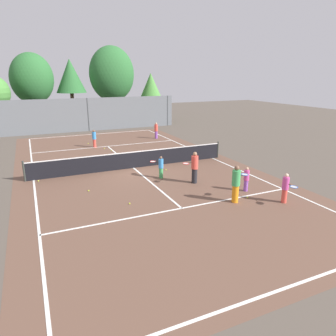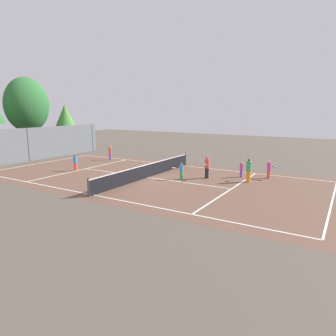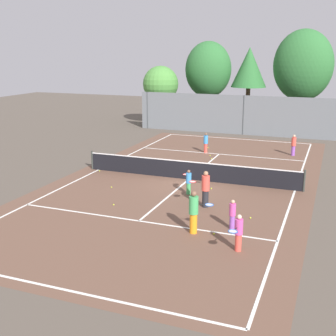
% 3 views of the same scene
% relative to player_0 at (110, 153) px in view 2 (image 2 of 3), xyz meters
% --- Properties ---
extents(ground_plane, '(80.00, 80.00, 0.00)m').
position_rel_player_0_xyz_m(ground_plane, '(-4.63, -7.75, -0.71)').
color(ground_plane, brown).
extents(court_surface, '(13.00, 25.00, 0.01)m').
position_rel_player_0_xyz_m(court_surface, '(-4.63, -7.75, -0.71)').
color(court_surface, brown).
rests_on(court_surface, ground_plane).
extents(tennis_net, '(11.90, 0.10, 1.10)m').
position_rel_player_0_xyz_m(tennis_net, '(-4.63, -7.75, -0.20)').
color(tennis_net, '#333833').
rests_on(tennis_net, ground_plane).
extents(perimeter_fence, '(18.00, 0.12, 3.20)m').
position_rel_player_0_xyz_m(perimeter_fence, '(-4.63, 6.25, 0.89)').
color(perimeter_fence, slate).
rests_on(perimeter_fence, ground_plane).
extents(tree_3, '(2.79, 2.79, 5.55)m').
position_rel_player_0_xyz_m(tree_3, '(3.63, 10.49, 3.26)').
color(tree_3, brown).
rests_on(tree_3, ground_plane).
extents(tree_4, '(5.13, 4.15, 8.51)m').
position_rel_player_0_xyz_m(tree_4, '(-0.67, 11.70, 4.71)').
color(tree_4, brown).
rests_on(tree_4, ground_plane).
extents(player_0, '(0.30, 0.30, 1.39)m').
position_rel_player_0_xyz_m(player_0, '(0.00, 0.00, 0.00)').
color(player_0, purple).
rests_on(player_0, ground_plane).
extents(player_1, '(0.41, 0.86, 1.32)m').
position_rel_player_0_xyz_m(player_1, '(-0.31, -15.44, -0.02)').
color(player_1, '#E54C3F').
rests_on(player_1, ground_plane).
extents(player_2, '(0.25, 0.25, 1.18)m').
position_rel_player_0_xyz_m(player_2, '(-0.94, -13.60, -0.10)').
color(player_2, purple).
rests_on(player_2, ground_plane).
extents(player_3, '(0.29, 0.29, 1.35)m').
position_rel_player_0_xyz_m(player_3, '(-5.60, -1.25, -0.02)').
color(player_3, '#E54C3F').
rests_on(player_3, ground_plane).
extents(player_4, '(0.93, 0.48, 1.63)m').
position_rel_player_0_xyz_m(player_4, '(-2.62, -11.57, 0.13)').
color(player_4, '#232328').
rests_on(player_4, ground_plane).
extents(player_5, '(0.64, 0.80, 1.21)m').
position_rel_player_0_xyz_m(player_5, '(-3.87, -10.12, -0.08)').
color(player_5, '#3FA559').
rests_on(player_5, ground_plane).
extents(player_6, '(0.94, 0.53, 1.66)m').
position_rel_player_0_xyz_m(player_6, '(-2.20, -14.50, 0.14)').
color(player_6, orange).
rests_on(player_6, ground_plane).
extents(ball_crate, '(0.41, 0.31, 0.43)m').
position_rel_player_0_xyz_m(ball_crate, '(-4.24, -6.11, -0.53)').
color(ball_crate, blue).
rests_on(ball_crate, ground_plane).
extents(tennis_ball_0, '(0.07, 0.07, 0.07)m').
position_rel_player_0_xyz_m(tennis_ball_0, '(-5.05, -2.05, -0.68)').
color(tennis_ball_0, '#CCE533').
rests_on(tennis_ball_0, ground_plane).
extents(tennis_ball_1, '(0.07, 0.07, 0.07)m').
position_rel_player_0_xyz_m(tennis_ball_1, '(-5.84, 0.17, -0.68)').
color(tennis_ball_1, '#CCE533').
rests_on(tennis_ball_1, ground_plane).
extents(tennis_ball_2, '(0.07, 0.07, 0.07)m').
position_rel_player_0_xyz_m(tennis_ball_2, '(-3.05, -8.98, -0.68)').
color(tennis_ball_2, '#CCE533').
rests_on(tennis_ball_2, ground_plane).
extents(tennis_ball_3, '(0.07, 0.07, 0.07)m').
position_rel_player_0_xyz_m(tennis_ball_3, '(-4.71, -2.92, -0.68)').
color(tennis_ball_3, '#CCE533').
rests_on(tennis_ball_3, ground_plane).
extents(tennis_ball_4, '(0.07, 0.07, 0.07)m').
position_rel_player_0_xyz_m(tennis_ball_4, '(-7.79, -10.57, -0.68)').
color(tennis_ball_4, '#CCE533').
rests_on(tennis_ball_4, ground_plane).
extents(tennis_ball_5, '(0.07, 0.07, 0.07)m').
position_rel_player_0_xyz_m(tennis_ball_5, '(-6.47, -12.84, -0.68)').
color(tennis_ball_5, '#CCE533').
rests_on(tennis_ball_5, ground_plane).
extents(tennis_ball_6, '(0.07, 0.07, 0.07)m').
position_rel_player_0_xyz_m(tennis_ball_6, '(-0.47, -12.27, -0.68)').
color(tennis_ball_6, '#CCE533').
rests_on(tennis_ball_6, ground_plane).
extents(tennis_ball_7, '(0.07, 0.07, 0.07)m').
position_rel_player_0_xyz_m(tennis_ball_7, '(-1.44, -14.38, -0.68)').
color(tennis_ball_7, '#CCE533').
rests_on(tennis_ball_7, ground_plane).
extents(tennis_ball_8, '(0.07, 0.07, 0.07)m').
position_rel_player_0_xyz_m(tennis_ball_8, '(-9.91, -8.05, -0.68)').
color(tennis_ball_8, '#CCE533').
rests_on(tennis_ball_8, ground_plane).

